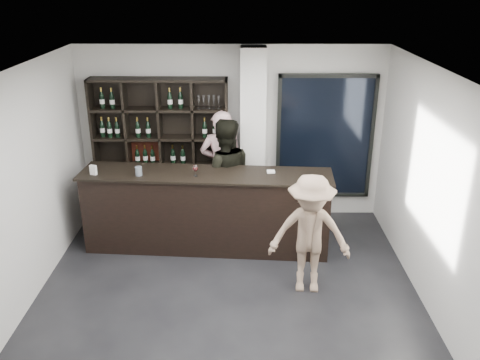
{
  "coord_description": "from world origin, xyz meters",
  "views": [
    {
      "loc": [
        0.19,
        -5.36,
        3.89
      ],
      "look_at": [
        0.15,
        1.1,
        1.28
      ],
      "focal_mm": 38.0,
      "sensor_mm": 36.0,
      "label": 1
    }
  ],
  "objects_px": {
    "wine_shelf": "(162,151)",
    "taster_black": "(224,177)",
    "customer": "(310,235)",
    "taster_pink": "(222,168)",
    "tasting_counter": "(207,211)"
  },
  "relations": [
    {
      "from": "taster_black",
      "to": "customer",
      "type": "relative_size",
      "value": 1.16
    },
    {
      "from": "tasting_counter",
      "to": "taster_pink",
      "type": "xyz_separation_m",
      "value": [
        0.2,
        0.88,
        0.36
      ]
    },
    {
      "from": "taster_pink",
      "to": "taster_black",
      "type": "height_order",
      "value": "taster_pink"
    },
    {
      "from": "tasting_counter",
      "to": "taster_black",
      "type": "bearing_deg",
      "value": 68.51
    },
    {
      "from": "taster_black",
      "to": "customer",
      "type": "height_order",
      "value": "taster_black"
    },
    {
      "from": "taster_black",
      "to": "wine_shelf",
      "type": "bearing_deg",
      "value": -34.44
    },
    {
      "from": "tasting_counter",
      "to": "customer",
      "type": "distance_m",
      "value": 1.8
    },
    {
      "from": "taster_pink",
      "to": "taster_black",
      "type": "relative_size",
      "value": 1.02
    },
    {
      "from": "wine_shelf",
      "to": "customer",
      "type": "relative_size",
      "value": 1.48
    },
    {
      "from": "tasting_counter",
      "to": "taster_black",
      "type": "height_order",
      "value": "taster_black"
    },
    {
      "from": "taster_pink",
      "to": "customer",
      "type": "distance_m",
      "value": 2.34
    },
    {
      "from": "wine_shelf",
      "to": "taster_black",
      "type": "distance_m",
      "value": 1.2
    },
    {
      "from": "taster_black",
      "to": "customer",
      "type": "xyz_separation_m",
      "value": [
        1.15,
        -1.65,
        -0.13
      ]
    },
    {
      "from": "tasting_counter",
      "to": "customer",
      "type": "height_order",
      "value": "customer"
    },
    {
      "from": "taster_black",
      "to": "taster_pink",
      "type": "bearing_deg",
      "value": -90.08
    }
  ]
}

